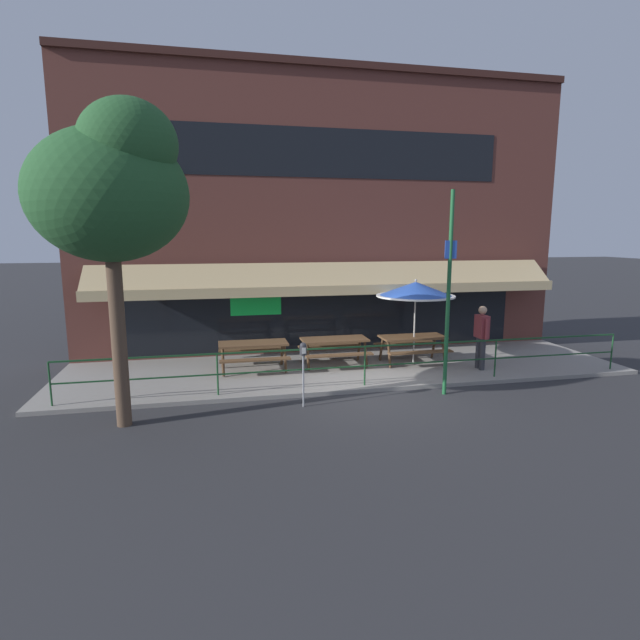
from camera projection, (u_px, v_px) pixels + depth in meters
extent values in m
plane|color=#2D2D30|center=(368.00, 393.00, 11.71)|extent=(120.00, 120.00, 0.00)
cube|color=gray|center=(346.00, 369.00, 13.62)|extent=(15.00, 4.00, 0.10)
cube|color=brown|center=(328.00, 217.00, 15.09)|extent=(15.00, 0.50, 8.35)
cube|color=black|center=(330.00, 153.00, 14.53)|extent=(10.50, 0.02, 1.40)
cube|color=#3A1E1A|center=(329.00, 66.00, 14.30)|extent=(15.00, 0.62, 0.20)
cube|color=black|center=(329.00, 311.00, 15.32)|extent=(12.00, 0.02, 2.30)
cube|color=#19D84C|center=(256.00, 303.00, 14.78)|extent=(1.50, 0.02, 0.70)
cube|color=tan|center=(334.00, 275.00, 14.60)|extent=(13.80, 0.92, 0.70)
cube|color=tan|center=(338.00, 290.00, 14.18)|extent=(13.80, 0.08, 0.28)
cylinder|color=#194723|center=(50.00, 384.00, 10.46)|extent=(0.04, 0.04, 0.95)
cylinder|color=#194723|center=(218.00, 374.00, 11.18)|extent=(0.04, 0.04, 0.95)
cylinder|color=#194723|center=(365.00, 366.00, 11.90)|extent=(0.04, 0.04, 0.95)
cylinder|color=#194723|center=(495.00, 358.00, 12.62)|extent=(0.04, 0.04, 0.95)
cylinder|color=#194723|center=(612.00, 352.00, 13.34)|extent=(0.04, 0.04, 0.95)
cube|color=#194723|center=(365.00, 347.00, 11.82)|extent=(13.80, 0.04, 0.04)
cube|color=#194723|center=(365.00, 366.00, 11.90)|extent=(13.80, 0.03, 0.03)
cube|color=brown|center=(253.00, 343.00, 13.12)|extent=(1.80, 0.80, 0.05)
cube|color=brown|center=(255.00, 360.00, 12.61)|extent=(1.80, 0.26, 0.04)
cube|color=brown|center=(252.00, 350.00, 13.73)|extent=(1.80, 0.26, 0.04)
cylinder|color=#48311E|center=(285.00, 358.00, 13.04)|extent=(0.07, 0.30, 0.73)
cylinder|color=#48311E|center=(282.00, 353.00, 13.66)|extent=(0.07, 0.30, 0.73)
cylinder|color=#48311E|center=(223.00, 362.00, 12.71)|extent=(0.07, 0.30, 0.73)
cylinder|color=#48311E|center=(222.00, 356.00, 13.33)|extent=(0.07, 0.30, 0.73)
cube|color=brown|center=(334.00, 339.00, 13.62)|extent=(1.80, 0.80, 0.05)
cube|color=brown|center=(340.00, 355.00, 13.12)|extent=(1.80, 0.26, 0.04)
cube|color=brown|center=(330.00, 346.00, 14.23)|extent=(1.80, 0.26, 0.04)
cylinder|color=#48311E|center=(366.00, 354.00, 13.55)|extent=(0.07, 0.30, 0.73)
cylinder|color=#48311E|center=(359.00, 349.00, 14.16)|extent=(0.07, 0.30, 0.73)
cylinder|color=#48311E|center=(308.00, 357.00, 13.21)|extent=(0.07, 0.30, 0.73)
cylinder|color=#48311E|center=(304.00, 351.00, 13.83)|extent=(0.07, 0.30, 0.73)
cube|color=brown|center=(413.00, 337.00, 13.94)|extent=(1.80, 0.80, 0.05)
cube|color=brown|center=(421.00, 352.00, 13.43)|extent=(1.80, 0.26, 0.04)
cube|color=brown|center=(405.00, 343.00, 14.55)|extent=(1.80, 0.26, 0.04)
cylinder|color=#48311E|center=(444.00, 351.00, 13.86)|extent=(0.07, 0.30, 0.73)
cylinder|color=#48311E|center=(434.00, 346.00, 14.47)|extent=(0.07, 0.30, 0.73)
cylinder|color=#48311E|center=(389.00, 354.00, 13.53)|extent=(0.07, 0.30, 0.73)
cylinder|color=#48311E|center=(381.00, 349.00, 14.14)|extent=(0.07, 0.30, 0.73)
cylinder|color=#B7B2A8|center=(415.00, 323.00, 13.77)|extent=(0.04, 0.04, 2.30)
cone|color=#2D56B7|center=(416.00, 289.00, 13.61)|extent=(2.10, 2.10, 0.41)
cylinder|color=white|center=(415.00, 296.00, 13.64)|extent=(2.14, 2.14, 0.05)
sphere|color=#B7B2A8|center=(416.00, 280.00, 13.57)|extent=(0.07, 0.07, 0.07)
cylinder|color=#333338|center=(482.00, 354.00, 13.26)|extent=(0.15, 0.15, 0.86)
cylinder|color=#333338|center=(478.00, 352.00, 13.46)|extent=(0.15, 0.15, 0.86)
cube|color=maroon|center=(482.00, 326.00, 13.23)|extent=(0.24, 0.40, 0.60)
cylinder|color=maroon|center=(487.00, 329.00, 12.99)|extent=(0.10, 0.10, 0.54)
cylinder|color=maroon|center=(477.00, 326.00, 13.49)|extent=(0.10, 0.10, 0.54)
sphere|color=tan|center=(483.00, 310.00, 13.16)|extent=(0.22, 0.22, 0.22)
cylinder|color=gray|center=(303.00, 381.00, 10.68)|extent=(0.04, 0.04, 1.15)
cylinder|color=#2D2D33|center=(303.00, 350.00, 10.56)|extent=(0.15, 0.15, 0.20)
sphere|color=#2D2D33|center=(303.00, 346.00, 10.55)|extent=(0.14, 0.14, 0.14)
cube|color=silver|center=(304.00, 351.00, 10.48)|extent=(0.08, 0.01, 0.13)
cylinder|color=#1E6033|center=(448.00, 295.00, 11.23)|extent=(0.09, 0.09, 4.64)
cube|color=blue|center=(451.00, 250.00, 11.04)|extent=(0.28, 0.02, 0.40)
cylinder|color=brown|center=(119.00, 339.00, 9.45)|extent=(0.28, 0.28, 3.45)
ellipsoid|color=#235128|center=(109.00, 195.00, 9.00)|extent=(2.84, 2.56, 2.42)
ellipsoid|color=#235128|center=(128.00, 144.00, 8.67)|extent=(1.71, 1.56, 1.56)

